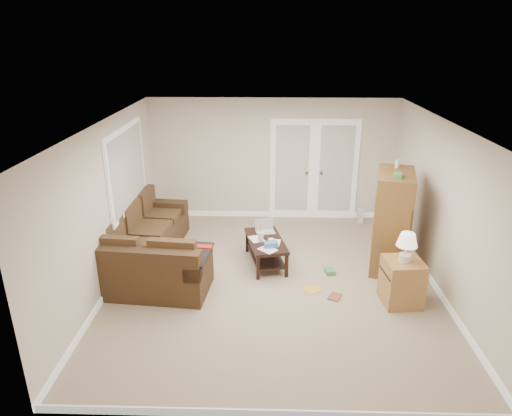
{
  "coord_description": "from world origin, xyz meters",
  "views": [
    {
      "loc": [
        -0.09,
        -6.33,
        3.68
      ],
      "look_at": [
        -0.28,
        0.37,
        1.1
      ],
      "focal_mm": 32.0,
      "sensor_mm": 36.0,
      "label": 1
    }
  ],
  "objects_px": {
    "coffee_table": "(266,250)",
    "tv_armoire": "(391,220)",
    "side_cabinet": "(402,278)",
    "sectional_sofa": "(147,251)"
  },
  "relations": [
    {
      "from": "side_cabinet",
      "to": "coffee_table",
      "type": "bearing_deg",
      "value": 143.79
    },
    {
      "from": "coffee_table",
      "to": "side_cabinet",
      "type": "relative_size",
      "value": 1.08
    },
    {
      "from": "side_cabinet",
      "to": "sectional_sofa",
      "type": "bearing_deg",
      "value": 161.34
    },
    {
      "from": "sectional_sofa",
      "to": "coffee_table",
      "type": "xyz_separation_m",
      "value": [
        1.95,
        0.25,
        -0.09
      ]
    },
    {
      "from": "coffee_table",
      "to": "tv_armoire",
      "type": "xyz_separation_m",
      "value": [
        2.04,
        -0.03,
        0.58
      ]
    },
    {
      "from": "tv_armoire",
      "to": "sectional_sofa",
      "type": "bearing_deg",
      "value": -163.25
    },
    {
      "from": "tv_armoire",
      "to": "side_cabinet",
      "type": "height_order",
      "value": "tv_armoire"
    },
    {
      "from": "sectional_sofa",
      "to": "side_cabinet",
      "type": "bearing_deg",
      "value": -7.48
    },
    {
      "from": "sectional_sofa",
      "to": "tv_armoire",
      "type": "bearing_deg",
      "value": 8.7
    },
    {
      "from": "sectional_sofa",
      "to": "coffee_table",
      "type": "bearing_deg",
      "value": 12.95
    }
  ]
}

